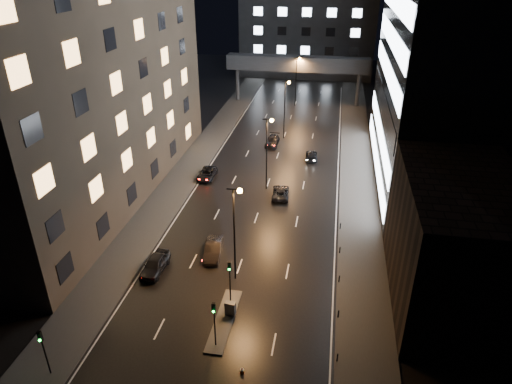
{
  "coord_description": "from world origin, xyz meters",
  "views": [
    {
      "loc": [
        8.37,
        -27.58,
        28.68
      ],
      "look_at": [
        0.11,
        19.21,
        4.0
      ],
      "focal_mm": 32.0,
      "sensor_mm": 36.0,
      "label": 1
    }
  ],
  "objects_px": {
    "car_away_c": "(207,174)",
    "car_away_d": "(272,141)",
    "car_toward_a": "(281,192)",
    "car_away_b": "(213,249)",
    "utility_cabinet": "(230,308)",
    "car_away_a": "(155,264)",
    "car_toward_b": "(311,156)"
  },
  "relations": [
    {
      "from": "car_away_a",
      "to": "car_toward_a",
      "type": "xyz_separation_m",
      "value": [
        10.52,
        18.29,
        -0.16
      ]
    },
    {
      "from": "car_away_a",
      "to": "car_toward_b",
      "type": "height_order",
      "value": "car_away_a"
    },
    {
      "from": "car_away_b",
      "to": "car_away_d",
      "type": "height_order",
      "value": "car_away_b"
    },
    {
      "from": "car_away_a",
      "to": "utility_cabinet",
      "type": "bearing_deg",
      "value": -27.84
    },
    {
      "from": "car_away_d",
      "to": "car_toward_a",
      "type": "bearing_deg",
      "value": -77.37
    },
    {
      "from": "car_away_b",
      "to": "car_away_c",
      "type": "xyz_separation_m",
      "value": [
        -5.84,
        18.5,
        -0.12
      ]
    },
    {
      "from": "car_away_d",
      "to": "utility_cabinet",
      "type": "distance_m",
      "value": 41.71
    },
    {
      "from": "car_away_c",
      "to": "car_away_d",
      "type": "relative_size",
      "value": 0.95
    },
    {
      "from": "car_toward_a",
      "to": "car_away_b",
      "type": "bearing_deg",
      "value": 65.41
    },
    {
      "from": "car_away_b",
      "to": "car_away_c",
      "type": "relative_size",
      "value": 0.99
    },
    {
      "from": "car_away_c",
      "to": "car_away_d",
      "type": "distance_m",
      "value": 16.25
    },
    {
      "from": "car_away_a",
      "to": "car_away_c",
      "type": "distance_m",
      "value": 22.2
    },
    {
      "from": "car_away_a",
      "to": "car_toward_a",
      "type": "relative_size",
      "value": 1.02
    },
    {
      "from": "car_toward_a",
      "to": "utility_cabinet",
      "type": "distance_m",
      "value": 23.4
    },
    {
      "from": "car_away_c",
      "to": "car_away_d",
      "type": "bearing_deg",
      "value": 62.93
    },
    {
      "from": "car_toward_b",
      "to": "car_away_d",
      "type": "bearing_deg",
      "value": -39.65
    },
    {
      "from": "car_away_a",
      "to": "car_toward_a",
      "type": "distance_m",
      "value": 21.11
    },
    {
      "from": "car_away_a",
      "to": "utility_cabinet",
      "type": "height_order",
      "value": "car_away_a"
    },
    {
      "from": "car_away_d",
      "to": "utility_cabinet",
      "type": "relative_size",
      "value": 3.75
    },
    {
      "from": "car_away_c",
      "to": "car_toward_a",
      "type": "distance_m",
      "value": 11.88
    },
    {
      "from": "car_toward_a",
      "to": "car_toward_b",
      "type": "xyz_separation_m",
      "value": [
        3.21,
        13.37,
        -0.0
      ]
    },
    {
      "from": "car_away_d",
      "to": "car_toward_a",
      "type": "height_order",
      "value": "car_away_d"
    },
    {
      "from": "car_away_a",
      "to": "car_away_d",
      "type": "height_order",
      "value": "car_away_a"
    },
    {
      "from": "car_away_b",
      "to": "utility_cabinet",
      "type": "relative_size",
      "value": 3.53
    },
    {
      "from": "utility_cabinet",
      "to": "car_away_a",
      "type": "bearing_deg",
      "value": 155.67
    },
    {
      "from": "car_away_c",
      "to": "car_toward_a",
      "type": "height_order",
      "value": "car_away_c"
    },
    {
      "from": "car_toward_a",
      "to": "car_toward_b",
      "type": "distance_m",
      "value": 13.75
    },
    {
      "from": "car_toward_a",
      "to": "utility_cabinet",
      "type": "relative_size",
      "value": 3.47
    },
    {
      "from": "car_away_c",
      "to": "car_away_d",
      "type": "height_order",
      "value": "car_away_d"
    },
    {
      "from": "car_away_c",
      "to": "car_toward_b",
      "type": "relative_size",
      "value": 1.08
    },
    {
      "from": "car_toward_b",
      "to": "car_toward_a",
      "type": "bearing_deg",
      "value": 72.29
    },
    {
      "from": "car_away_b",
      "to": "car_away_c",
      "type": "distance_m",
      "value": 19.4
    }
  ]
}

